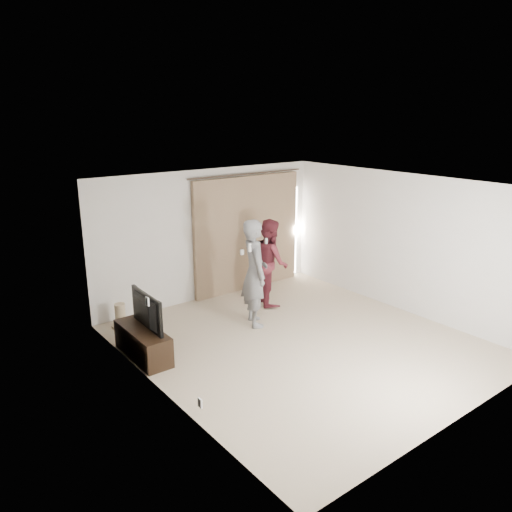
{
  "coord_description": "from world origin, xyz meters",
  "views": [
    {
      "loc": [
        -5.15,
        -5.47,
        3.67
      ],
      "look_at": [
        -0.02,
        1.2,
        1.21
      ],
      "focal_mm": 35.0,
      "sensor_mm": 36.0,
      "label": 1
    }
  ],
  "objects_px": {
    "tv_console": "(143,343)",
    "person_man": "(255,273)",
    "tv": "(141,312)",
    "person_woman": "(270,262)"
  },
  "relations": [
    {
      "from": "tv",
      "to": "person_woman",
      "type": "distance_m",
      "value": 3.05
    },
    {
      "from": "tv",
      "to": "person_man",
      "type": "height_order",
      "value": "person_man"
    },
    {
      "from": "tv",
      "to": "person_man",
      "type": "relative_size",
      "value": 0.51
    },
    {
      "from": "tv_console",
      "to": "person_man",
      "type": "height_order",
      "value": "person_man"
    },
    {
      "from": "tv",
      "to": "person_woman",
      "type": "height_order",
      "value": "person_woman"
    },
    {
      "from": "tv_console",
      "to": "person_woman",
      "type": "distance_m",
      "value": 3.11
    },
    {
      "from": "tv",
      "to": "person_woman",
      "type": "relative_size",
      "value": 0.57
    },
    {
      "from": "tv_console",
      "to": "person_man",
      "type": "relative_size",
      "value": 0.64
    },
    {
      "from": "tv_console",
      "to": "person_man",
      "type": "bearing_deg",
      "value": -1.44
    },
    {
      "from": "tv_console",
      "to": "tv",
      "type": "bearing_deg",
      "value": 0.0
    }
  ]
}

